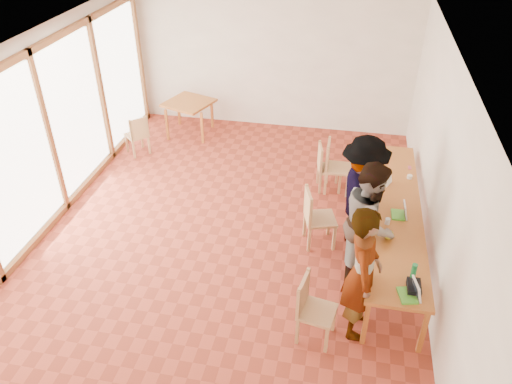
% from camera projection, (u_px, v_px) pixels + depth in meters
% --- Properties ---
extents(ground, '(8.00, 8.00, 0.00)m').
position_uv_depth(ground, '(231.00, 228.00, 8.21)').
color(ground, '#A33B27').
rests_on(ground, ground).
extents(wall_back, '(6.00, 0.10, 3.00)m').
position_uv_depth(wall_back, '(273.00, 60.00, 10.65)').
color(wall_back, white).
rests_on(wall_back, ground).
extents(wall_front, '(6.00, 0.10, 3.00)m').
position_uv_depth(wall_front, '(112.00, 375.00, 4.11)').
color(wall_front, white).
rests_on(wall_front, ground).
extents(wall_right, '(0.10, 8.00, 3.00)m').
position_uv_depth(wall_right, '(439.00, 168.00, 6.89)').
color(wall_right, white).
rests_on(wall_right, ground).
extents(window_wall, '(0.10, 8.00, 3.00)m').
position_uv_depth(window_wall, '(46.00, 130.00, 7.86)').
color(window_wall, white).
rests_on(window_wall, ground).
extents(ceiling, '(6.00, 8.00, 0.04)m').
position_uv_depth(ceiling, '(225.00, 46.00, 6.54)').
color(ceiling, white).
rests_on(ceiling, wall_back).
extents(communal_table, '(0.80, 4.00, 0.75)m').
position_uv_depth(communal_table, '(393.00, 211.00, 7.40)').
color(communal_table, '#B26627').
rests_on(communal_table, ground).
extents(side_table, '(0.90, 0.90, 0.75)m').
position_uv_depth(side_table, '(189.00, 105.00, 10.73)').
color(side_table, '#B26627').
rests_on(side_table, ground).
extents(chair_near, '(0.50, 0.50, 0.49)m').
position_uv_depth(chair_near, '(310.00, 302.00, 6.05)').
color(chair_near, tan).
rests_on(chair_near, ground).
extents(chair_mid, '(0.56, 0.56, 0.52)m').
position_uv_depth(chair_mid, '(314.00, 212.00, 7.56)').
color(chair_mid, tan).
rests_on(chair_mid, ground).
extents(chair_far, '(0.48, 0.48, 0.47)m').
position_uv_depth(chair_far, '(325.00, 163.00, 8.92)').
color(chair_far, tan).
rests_on(chair_far, ground).
extents(chair_empty, '(0.45, 0.45, 0.52)m').
position_uv_depth(chair_empty, '(333.00, 161.00, 8.87)').
color(chair_empty, tan).
rests_on(chair_empty, ground).
extents(chair_spare, '(0.56, 0.56, 0.45)m').
position_uv_depth(chair_spare, '(138.00, 132.00, 10.01)').
color(chair_spare, tan).
rests_on(chair_spare, ground).
extents(person_near, '(0.46, 0.69, 1.86)m').
position_uv_depth(person_near, '(362.00, 273.00, 5.95)').
color(person_near, gray).
rests_on(person_near, ground).
extents(person_mid, '(0.74, 0.93, 1.86)m').
position_uv_depth(person_mid, '(369.00, 222.00, 6.80)').
color(person_mid, gray).
rests_on(person_mid, ground).
extents(person_far, '(0.91, 1.32, 1.87)m').
position_uv_depth(person_far, '(361.00, 195.00, 7.35)').
color(person_far, gray).
rests_on(person_far, ground).
extents(laptop_near, '(0.29, 0.31, 0.23)m').
position_uv_depth(laptop_near, '(412.00, 292.00, 5.85)').
color(laptop_near, '#51B732').
rests_on(laptop_near, communal_table).
extents(laptop_mid, '(0.23, 0.27, 0.22)m').
position_uv_depth(laptop_mid, '(402.00, 213.00, 7.19)').
color(laptop_mid, '#51B732').
rests_on(laptop_mid, communal_table).
extents(laptop_far, '(0.26, 0.28, 0.19)m').
position_uv_depth(laptop_far, '(386.00, 181.00, 7.93)').
color(laptop_far, '#51B732').
rests_on(laptop_far, communal_table).
extents(yellow_mug, '(0.15, 0.15, 0.10)m').
position_uv_depth(yellow_mug, '(389.00, 235.00, 6.77)').
color(yellow_mug, gold).
rests_on(yellow_mug, communal_table).
extents(green_bottle, '(0.07, 0.07, 0.28)m').
position_uv_depth(green_bottle, '(413.00, 273.00, 6.01)').
color(green_bottle, '#167438').
rests_on(green_bottle, communal_table).
extents(clear_glass, '(0.07, 0.07, 0.09)m').
position_uv_depth(clear_glass, '(388.00, 221.00, 7.04)').
color(clear_glass, silver).
rests_on(clear_glass, communal_table).
extents(condiment_cup, '(0.08, 0.08, 0.06)m').
position_uv_depth(condiment_cup, '(410.00, 177.00, 8.07)').
color(condiment_cup, white).
rests_on(condiment_cup, communal_table).
extents(pink_phone, '(0.05, 0.10, 0.01)m').
position_uv_depth(pink_phone, '(410.00, 168.00, 8.36)').
color(pink_phone, '#B94060').
rests_on(pink_phone, communal_table).
extents(black_pouch, '(0.16, 0.26, 0.09)m').
position_uv_depth(black_pouch, '(414.00, 287.00, 5.95)').
color(black_pouch, black).
rests_on(black_pouch, communal_table).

